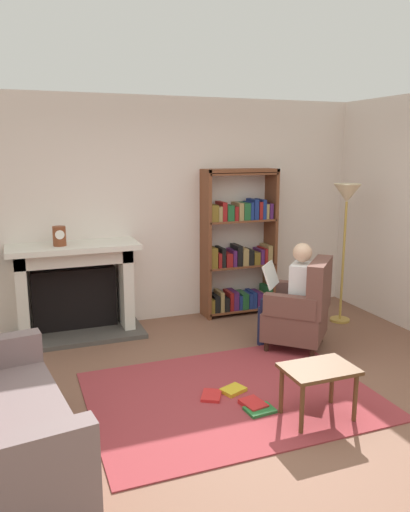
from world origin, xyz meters
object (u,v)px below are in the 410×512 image
(floor_lamp, at_px, (346,206))
(side_table, at_px, (319,375))
(seated_reader, at_px, (291,290))
(sofa_floral, at_px, (2,423))
(bookshelf, at_px, (239,247))
(armchair_reading, at_px, (302,309))
(mantel_clock, at_px, (59,236))
(fireplace, at_px, (75,286))

(floor_lamp, bearing_deg, side_table, -129.67)
(seated_reader, height_order, floor_lamp, floor_lamp)
(seated_reader, xyz_separation_m, sofa_floral, (-2.86, -1.18, -0.30))
(bookshelf, xyz_separation_m, armchair_reading, (0.14, -1.30, -0.45))
(mantel_clock, relative_size, sofa_floral, 0.12)
(sofa_floral, bearing_deg, fireplace, -25.69)
(seated_reader, height_order, sofa_floral, seated_reader)
(side_table, bearing_deg, seated_reader, 68.03)
(fireplace, relative_size, armchair_reading, 1.50)
(mantel_clock, height_order, seated_reader, mantel_clock)
(armchair_reading, distance_m, side_table, 1.46)
(mantel_clock, height_order, side_table, mantel_clock)
(bookshelf, bearing_deg, floor_lamp, -35.16)
(fireplace, height_order, sofa_floral, fireplace)
(armchair_reading, relative_size, sofa_floral, 0.54)
(armchair_reading, xyz_separation_m, floor_lamp, (0.91, 0.56, 1.01))
(bookshelf, distance_m, seated_reader, 1.25)
(armchair_reading, bearing_deg, sofa_floral, -26.73)
(side_table, bearing_deg, fireplace, 120.99)
(bookshelf, relative_size, side_table, 3.31)
(fireplace, relative_size, side_table, 2.60)
(seated_reader, distance_m, sofa_floral, 3.11)
(fireplace, height_order, seated_reader, seated_reader)
(bookshelf, distance_m, floor_lamp, 1.40)
(armchair_reading, xyz_separation_m, side_table, (-0.65, -1.31, -0.06))
(armchair_reading, bearing_deg, bookshelf, -130.98)
(sofa_floral, bearing_deg, floor_lamp, -74.67)
(side_table, bearing_deg, floor_lamp, 50.33)
(floor_lamp, bearing_deg, mantel_clock, 169.48)
(fireplace, bearing_deg, bookshelf, 0.96)
(armchair_reading, distance_m, seated_reader, 0.23)
(bookshelf, height_order, seated_reader, bookshelf)
(seated_reader, bearing_deg, side_table, 20.82)
(fireplace, height_order, mantel_clock, mantel_clock)
(fireplace, height_order, armchair_reading, fireplace)
(armchair_reading, relative_size, side_table, 1.73)
(mantel_clock, height_order, sofa_floral, mantel_clock)
(mantel_clock, relative_size, bookshelf, 0.11)
(seated_reader, bearing_deg, fireplace, -76.55)
(sofa_floral, xyz_separation_m, side_table, (2.30, -0.21, 0.04))
(sofa_floral, relative_size, side_table, 3.19)
(fireplace, bearing_deg, mantel_clock, -144.81)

